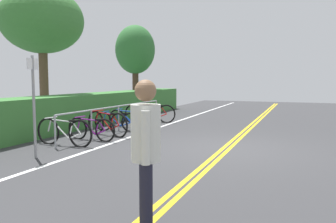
{
  "coord_description": "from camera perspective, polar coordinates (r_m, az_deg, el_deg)",
  "views": [
    {
      "loc": [
        -8.52,
        -1.74,
        1.73
      ],
      "look_at": [
        0.78,
        1.88,
        0.8
      ],
      "focal_mm": 37.0,
      "sensor_mm": 36.0,
      "label": 1
    }
  ],
  "objects": [
    {
      "name": "bicycle_5",
      "position": [
        13.34,
        -4.52,
        -0.56
      ],
      "size": [
        0.68,
        1.69,
        0.77
      ],
      "color": "black",
      "rests_on": "ground_plane"
    },
    {
      "name": "tree_mid",
      "position": [
        14.57,
        -20.06,
        13.76
      ],
      "size": [
        3.18,
        3.18,
        5.23
      ],
      "color": "brown",
      "rests_on": "ground_plane"
    },
    {
      "name": "bicycle_6",
      "position": [
        14.0,
        -2.32,
        -0.28
      ],
      "size": [
        0.46,
        1.81,
        0.77
      ],
      "color": "black",
      "rests_on": "ground_plane"
    },
    {
      "name": "bicycle_0",
      "position": [
        9.45,
        -16.76,
        -3.26
      ],
      "size": [
        0.46,
        1.79,
        0.76
      ],
      "color": "black",
      "rests_on": "ground_plane"
    },
    {
      "name": "pedestrian",
      "position": [
        3.72,
        -3.67,
        -6.04
      ],
      "size": [
        0.45,
        0.32,
        1.73
      ],
      "color": "#1E1E2D",
      "rests_on": "ground_plane"
    },
    {
      "name": "bike_rack",
      "position": [
        11.67,
        -8.14,
        -0.05
      ],
      "size": [
        6.44,
        0.05,
        0.86
      ],
      "color": "#9EA0A5",
      "rests_on": "ground_plane"
    },
    {
      "name": "centre_line_yellow_outer",
      "position": [
        8.89,
        9.1,
        -5.95
      ],
      "size": [
        34.38,
        0.1,
        0.0
      ],
      "primitive_type": "cube",
      "color": "gold",
      "rests_on": "ground_plane"
    },
    {
      "name": "bicycle_4",
      "position": [
        12.6,
        -6.41,
        -1.13
      ],
      "size": [
        0.46,
        1.66,
        0.68
      ],
      "color": "black",
      "rests_on": "ground_plane"
    },
    {
      "name": "bicycle_2",
      "position": [
        10.86,
        -10.01,
        -1.95
      ],
      "size": [
        0.68,
        1.77,
        0.78
      ],
      "color": "black",
      "rests_on": "ground_plane"
    },
    {
      "name": "hedge_backdrop",
      "position": [
        13.95,
        -11.97,
        0.53
      ],
      "size": [
        15.39,
        1.28,
        1.18
      ],
      "primitive_type": "cube",
      "color": "#387533",
      "rests_on": "ground_plane"
    },
    {
      "name": "centre_line_yellow_inner",
      "position": [
        8.85,
        10.12,
        -6.0
      ],
      "size": [
        34.38,
        0.1,
        0.0
      ],
      "primitive_type": "cube",
      "color": "gold",
      "rests_on": "ground_plane"
    },
    {
      "name": "bicycle_1",
      "position": [
        10.08,
        -12.55,
        -2.83
      ],
      "size": [
        0.46,
        1.64,
        0.69
      ],
      "color": "black",
      "rests_on": "ground_plane"
    },
    {
      "name": "ground_plane",
      "position": [
        8.87,
        9.61,
        -6.15
      ],
      "size": [
        38.2,
        11.59,
        0.05
      ],
      "primitive_type": "cube",
      "color": "#353538"
    },
    {
      "name": "bike_lane_stripe_white",
      "position": [
        9.93,
        -7.91,
        -4.74
      ],
      "size": [
        34.38,
        0.12,
        0.0
      ],
      "primitive_type": "cube",
      "color": "white",
      "rests_on": "ground_plane"
    },
    {
      "name": "sign_post_near",
      "position": [
        8.08,
        -21.26,
        2.27
      ],
      "size": [
        0.36,
        0.08,
        2.24
      ],
      "color": "gray",
      "rests_on": "ground_plane"
    },
    {
      "name": "tree_far_right",
      "position": [
        19.53,
        -5.43,
        9.99
      ],
      "size": [
        2.2,
        2.2,
        4.71
      ],
      "color": "#473323",
      "rests_on": "ground_plane"
    },
    {
      "name": "bicycle_3",
      "position": [
        11.72,
        -8.43,
        -1.65
      ],
      "size": [
        0.46,
        1.66,
        0.68
      ],
      "color": "black",
      "rests_on": "ground_plane"
    }
  ]
}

